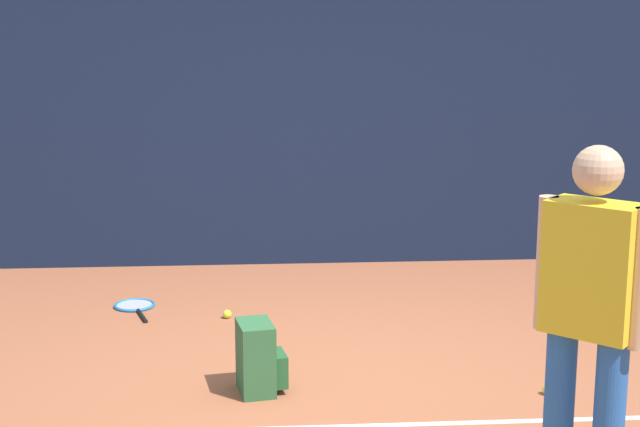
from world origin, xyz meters
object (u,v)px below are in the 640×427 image
object	(u,v)px
tennis_player	(590,309)
tennis_ball_by_fence	(548,389)
tennis_ball_mid_court	(227,314)
tennis_racket	(135,306)
backpack	(258,359)

from	to	relation	value
tennis_player	tennis_ball_by_fence	size ratio (longest dim) A/B	25.76
tennis_ball_by_fence	tennis_ball_mid_court	distance (m)	2.56
tennis_ball_mid_court	tennis_player	bearing A→B (deg)	-60.13
tennis_racket	tennis_player	bearing A→B (deg)	-161.08
tennis_ball_by_fence	tennis_ball_mid_court	xyz separation A→B (m)	(-1.97, 1.63, 0.00)
tennis_racket	backpack	world-z (taller)	backpack
backpack	tennis_ball_mid_court	bearing A→B (deg)	-1.14
tennis_player	backpack	xyz separation A→B (m)	(-1.47, 1.51, -0.76)
backpack	tennis_ball_by_fence	world-z (taller)	backpack
tennis_ball_by_fence	tennis_ball_mid_court	world-z (taller)	same
tennis_ball_mid_court	tennis_ball_by_fence	bearing A→B (deg)	-39.59
tennis_player	tennis_ball_mid_court	bearing A→B (deg)	162.69
tennis_racket	tennis_ball_by_fence	world-z (taller)	tennis_ball_by_fence
backpack	tennis_ball_mid_court	xyz separation A→B (m)	(-0.23, 1.46, -0.18)
tennis_player	tennis_ball_mid_court	world-z (taller)	tennis_player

